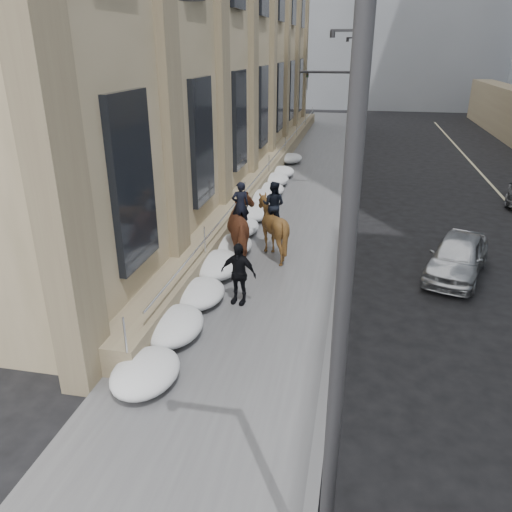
{
  "coord_description": "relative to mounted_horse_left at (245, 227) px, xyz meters",
  "views": [
    {
      "loc": [
        2.93,
        -10.7,
        7.22
      ],
      "look_at": [
        0.3,
        2.18,
        1.7
      ],
      "focal_mm": 35.0,
      "sensor_mm": 36.0,
      "label": 1
    }
  ],
  "objects": [
    {
      "name": "curb",
      "position": [
        3.45,
        4.33,
        -1.22
      ],
      "size": [
        0.24,
        80.0,
        0.12
      ],
      "primitive_type": "cube",
      "color": "slate",
      "rests_on": "ground"
    },
    {
      "name": "car_silver",
      "position": [
        7.32,
        0.17,
        -0.57
      ],
      "size": [
        2.89,
        4.44,
        1.41
      ],
      "primitive_type": "imported",
      "rotation": [
        0.0,
        0.0,
        -0.32
      ],
      "color": "#ABAFB3",
      "rests_on": "ground"
    },
    {
      "name": "mounted_horse_left",
      "position": [
        0.0,
        0.0,
        0.0
      ],
      "size": [
        2.11,
        2.88,
        2.77
      ],
      "rotation": [
        0.0,
        0.0,
        3.54
      ],
      "color": "#512A18",
      "rests_on": "sidewalk"
    },
    {
      "name": "snow_bank",
      "position": [
        -0.59,
        2.44,
        -0.81
      ],
      "size": [
        1.7,
        18.1,
        0.76
      ],
      "color": "white",
      "rests_on": "sidewalk"
    },
    {
      "name": "traffic_signal",
      "position": [
        2.9,
        16.33,
        2.73
      ],
      "size": [
        4.1,
        0.22,
        6.0
      ],
      "color": "#2D2D30",
      "rests_on": "ground"
    },
    {
      "name": "mounted_horse_right",
      "position": [
        0.92,
        0.48,
        0.0
      ],
      "size": [
        2.01,
        2.19,
        2.72
      ],
      "rotation": [
        0.0,
        0.0,
        2.98
      ],
      "color": "#472E14",
      "rests_on": "sidewalk"
    },
    {
      "name": "streetlight_far",
      "position": [
        3.57,
        28.33,
        3.3
      ],
      "size": [
        1.71,
        0.24,
        8.0
      ],
      "color": "#2D2D30",
      "rests_on": "ground"
    },
    {
      "name": "streetlight_mid",
      "position": [
        3.57,
        8.33,
        3.3
      ],
      "size": [
        1.71,
        0.24,
        8.0
      ],
      "color": "#2D2D30",
      "rests_on": "ground"
    },
    {
      "name": "bg_building_far",
      "position": [
        -5.17,
        66.33,
        8.72
      ],
      "size": [
        24.0,
        12.0,
        20.0
      ],
      "primitive_type": "cube",
      "color": "gray",
      "rests_on": "ground"
    },
    {
      "name": "sidewalk",
      "position": [
        0.83,
        4.33,
        -1.22
      ],
      "size": [
        5.0,
        80.0,
        0.12
      ],
      "primitive_type": "cube",
      "color": "#4A4A4D",
      "rests_on": "ground"
    },
    {
      "name": "pedestrian",
      "position": [
        0.58,
        -3.42,
        -0.21
      ],
      "size": [
        1.18,
        0.66,
        1.9
      ],
      "primitive_type": "imported",
      "rotation": [
        0.0,
        0.0,
        -0.18
      ],
      "color": "black",
      "rests_on": "sidewalk"
    },
    {
      "name": "limestone_building",
      "position": [
        -4.43,
        14.29,
        7.62
      ],
      "size": [
        6.1,
        44.0,
        18.0
      ],
      "color": "#90815E",
      "rests_on": "ground"
    },
    {
      "name": "streetlight_near",
      "position": [
        3.57,
        -11.67,
        3.3
      ],
      "size": [
        1.71,
        0.24,
        8.0
      ],
      "color": "#2D2D30",
      "rests_on": "ground"
    },
    {
      "name": "ground",
      "position": [
        0.83,
        -5.67,
        -1.28
      ],
      "size": [
        140.0,
        140.0,
        0.0
      ],
      "primitive_type": "plane",
      "color": "black",
      "rests_on": "ground"
    }
  ]
}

